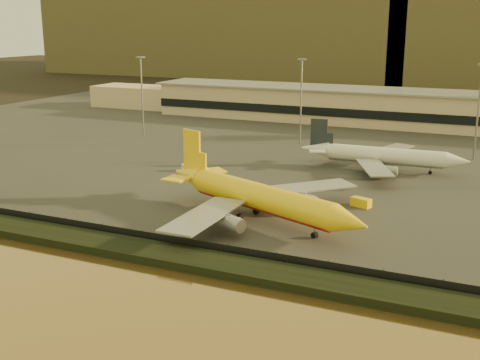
# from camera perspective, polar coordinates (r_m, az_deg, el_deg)

# --- Properties ---
(ground) EXTENTS (900.00, 900.00, 0.00)m
(ground) POSITION_cam_1_polar(r_m,az_deg,el_deg) (110.01, -2.88, -4.40)
(ground) COLOR black
(ground) RESTS_ON ground
(embankment) EXTENTS (320.00, 7.00, 1.40)m
(embankment) POSITION_cam_1_polar(r_m,az_deg,el_deg) (95.93, -7.56, -7.00)
(embankment) COLOR black
(embankment) RESTS_ON ground
(tarmac) EXTENTS (320.00, 220.00, 0.20)m
(tarmac) POSITION_cam_1_polar(r_m,az_deg,el_deg) (196.62, 9.88, 3.98)
(tarmac) COLOR #2D2D2D
(tarmac) RESTS_ON ground
(perimeter_fence) EXTENTS (300.00, 0.05, 2.20)m
(perimeter_fence) POSITION_cam_1_polar(r_m,az_deg,el_deg) (98.89, -6.34, -5.91)
(perimeter_fence) COLOR black
(perimeter_fence) RESTS_ON tarmac
(terminal_building) EXTENTS (202.00, 25.00, 12.60)m
(terminal_building) POSITION_cam_1_polar(r_m,az_deg,el_deg) (228.55, 8.37, 7.08)
(terminal_building) COLOR #C4B088
(terminal_building) RESTS_ON tarmac
(apron_light_masts) EXTENTS (152.20, 12.20, 25.40)m
(apron_light_masts) POSITION_cam_1_polar(r_m,az_deg,el_deg) (171.70, 13.27, 7.54)
(apron_light_masts) COLOR slate
(apron_light_masts) RESTS_ON tarmac
(distant_hills) EXTENTS (470.00, 160.00, 70.00)m
(distant_hills) POSITION_cam_1_polar(r_m,az_deg,el_deg) (437.74, 15.79, 13.58)
(distant_hills) COLOR brown
(distant_hills) RESTS_ON ground
(dhl_cargo_jet) EXTENTS (46.85, 44.33, 14.58)m
(dhl_cargo_jet) POSITION_cam_1_polar(r_m,az_deg,el_deg) (111.60, 1.71, -1.65)
(dhl_cargo_jet) COLOR yellow
(dhl_cargo_jet) RESTS_ON tarmac
(white_narrowbody_jet) EXTENTS (41.51, 40.54, 11.94)m
(white_narrowbody_jet) POSITION_cam_1_polar(r_m,az_deg,el_deg) (153.90, 13.34, 2.23)
(white_narrowbody_jet) COLOR white
(white_narrowbody_jet) RESTS_ON tarmac
(gse_vehicle_yellow) EXTENTS (4.42, 3.05, 1.82)m
(gse_vehicle_yellow) POSITION_cam_1_polar(r_m,az_deg,el_deg) (122.76, 11.40, -2.09)
(gse_vehicle_yellow) COLOR yellow
(gse_vehicle_yellow) RESTS_ON tarmac
(gse_vehicle_white) EXTENTS (4.20, 2.75, 1.74)m
(gse_vehicle_white) POSITION_cam_1_polar(r_m,az_deg,el_deg) (149.73, -4.77, 1.18)
(gse_vehicle_white) COLOR white
(gse_vehicle_white) RESTS_ON tarmac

